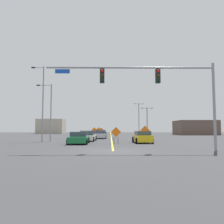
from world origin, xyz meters
The scene contains 19 objects.
ground centered at (0.00, 0.00, 0.00)m, with size 180.57×180.57×0.00m, color #38383A.
road_centre_stripe centered at (0.00, 50.16, 0.00)m, with size 0.16×100.31×0.01m.
traffic_signal_assembly centered at (3.25, -0.01, 5.04)m, with size 12.66×0.44×6.59m.
street_lamp_near_right centered at (9.19, 39.80, 4.21)m, with size 2.96×0.24×7.05m.
street_lamp_far_right centered at (8.96, 53.98, 5.63)m, with size 3.02×0.24×9.79m.
street_lamp_near_left centered at (-8.26, 13.07, 4.24)m, with size 2.06×0.24×7.61m.
street_lamp_mid_left centered at (-8.69, 11.12, 5.14)m, with size 1.62×0.24×9.48m.
construction_sign_left_lane centered at (4.79, 15.45, 1.31)m, with size 1.37×0.22×2.09m.
construction_sign_median_near centered at (-4.17, 39.25, 1.24)m, with size 1.40×0.27×2.02m.
construction_sign_median_far centered at (-2.31, 36.73, 1.19)m, with size 1.31×0.21×1.93m.
construction_sign_right_shoulder centered at (0.44, 8.25, 1.16)m, with size 1.12×0.05×1.83m.
construction_sign_right_lane centered at (-3.31, 43.87, 1.33)m, with size 1.26×0.23×2.08m.
car_silver_passing centered at (-1.89, 21.51, 0.65)m, with size 2.14×4.44×1.41m.
car_yellow_near centered at (3.53, 9.44, 0.66)m, with size 2.09×4.04×1.37m.
car_white_distant centered at (-3.26, 13.64, 0.66)m, with size 2.28×4.34×1.38m.
car_black_mid centered at (-2.51, 53.15, 0.61)m, with size 2.30×4.20×1.31m.
car_green_far centered at (-3.63, 7.93, 0.61)m, with size 2.24×4.21×1.30m.
roadside_building_east centered at (23.22, 44.67, 1.96)m, with size 10.17×8.51×3.92m.
roadside_building_west centered at (-20.73, 61.04, 2.51)m, with size 8.95×6.52×5.02m.
Camera 1 is at (-0.22, -16.39, 1.62)m, focal length 35.59 mm.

